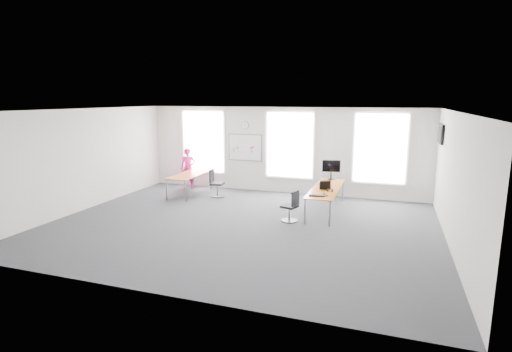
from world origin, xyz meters
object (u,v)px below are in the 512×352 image
(chair_left, at_px, (216,185))
(desk_right, at_px, (326,189))
(monitor, at_px, (331,168))
(headphones, at_px, (330,190))
(desk_left, at_px, (190,176))
(chair_right, at_px, (291,208))
(person, at_px, (188,168))
(keyboard, at_px, (317,196))

(chair_left, bearing_deg, desk_right, -105.10)
(monitor, bearing_deg, headphones, -92.01)
(desk_right, xyz_separation_m, desk_left, (-4.79, 0.55, 0.01))
(chair_left, bearing_deg, chair_right, -127.77)
(chair_left, xyz_separation_m, headphones, (4.01, -1.07, 0.35))
(desk_right, xyz_separation_m, person, (-5.32, 1.44, 0.09))
(person, height_order, keyboard, person)
(headphones, height_order, monitor, monitor)
(headphones, xyz_separation_m, monitor, (-0.23, 1.71, 0.34))
(chair_right, xyz_separation_m, headphones, (0.91, 0.84, 0.38))
(headphones, bearing_deg, keyboard, -111.20)
(monitor, bearing_deg, keyboard, -100.16)
(desk_left, height_order, person, person)
(desk_left, bearing_deg, person, 121.10)
(chair_right, relative_size, monitor, 1.35)
(chair_left, distance_m, keyboard, 4.14)
(desk_right, bearing_deg, chair_right, -119.30)
(person, bearing_deg, desk_left, -82.15)
(chair_left, bearing_deg, person, 54.70)
(chair_left, height_order, headphones, chair_left)
(chair_right, xyz_separation_m, monitor, (0.68, 2.55, 0.72))
(keyboard, bearing_deg, desk_left, 153.19)
(desk_left, distance_m, chair_right, 4.47)
(desk_right, distance_m, chair_right, 1.52)
(desk_right, relative_size, headphones, 18.13)
(desk_right, xyz_separation_m, chair_left, (-3.83, 0.61, -0.26))
(chair_right, bearing_deg, desk_right, 166.04)
(headphones, bearing_deg, chair_right, -136.87)
(desk_right, height_order, chair_left, chair_left)
(desk_right, relative_size, person, 1.94)
(desk_right, distance_m, person, 5.51)
(desk_right, xyz_separation_m, keyboard, (-0.08, -1.10, 0.06))
(headphones, relative_size, monitor, 0.25)
(desk_left, height_order, chair_right, chair_right)
(chair_left, xyz_separation_m, monitor, (3.78, 0.64, 0.69))
(desk_right, height_order, keyboard, keyboard)
(desk_left, xyz_separation_m, chair_right, (4.05, -1.86, -0.29))
(person, height_order, headphones, person)
(desk_right, height_order, chair_right, chair_right)
(desk_left, height_order, keyboard, desk_left)
(person, bearing_deg, headphones, -42.32)
(chair_left, bearing_deg, keyboard, -120.56)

